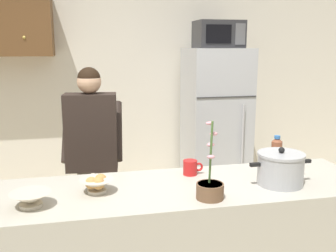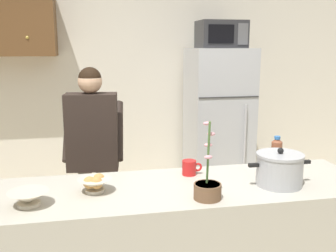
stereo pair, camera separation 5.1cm
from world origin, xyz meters
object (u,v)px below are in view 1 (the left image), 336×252
Objects in this scene: cooking_pot at (280,169)px; coffee_mug at (191,167)px; microwave at (218,34)px; bottle_near_edge at (276,152)px; potted_orchid at (210,187)px; empty_bowl at (31,199)px; refrigerator at (215,127)px; person_near_pot at (92,144)px; bread_bowl at (97,184)px.

coffee_mug is (-0.48, 0.28, -0.05)m from cooking_pot.
microwave is 2.17× the size of bottle_near_edge.
cooking_pot is 0.50m from potted_orchid.
potted_orchid is at bearing -5.19° from empty_bowl.
refrigerator reaches higher than bottle_near_edge.
coffee_mug is at bearing -50.54° from person_near_pot.
empty_bowl is (-0.34, -0.13, -0.01)m from bread_bowl.
cooking_pot is 0.34m from bottle_near_edge.
bottle_near_edge is (-0.13, -1.61, -0.82)m from microwave.
person_near_pot is 1.11m from empty_bowl.
bottle_near_edge is (0.61, 0.03, 0.06)m from coffee_mug.
potted_orchid reaches higher than cooking_pot.
cooking_pot reaches higher than empty_bowl.
potted_orchid is (-0.61, -0.43, -0.04)m from bottle_near_edge.
bread_bowl is 0.93× the size of empty_bowl.
empty_bowl is at bearing -167.41° from bottle_near_edge.
refrigerator reaches higher than empty_bowl.
potted_orchid is at bearing -109.91° from refrigerator.
potted_orchid is (0.93, -0.08, 0.02)m from empty_bowl.
person_near_pot is 3.65× the size of potted_orchid.
refrigerator reaches higher than coffee_mug.
potted_orchid is (-0.48, -0.12, -0.03)m from cooking_pot.
cooking_pot reaches higher than bread_bowl.
microwave is at bearing 82.03° from cooking_pot.
bread_bowl is at bearing -162.54° from coffee_mug.
microwave is 3.66× the size of coffee_mug.
bottle_near_edge is (1.55, 0.35, 0.06)m from empty_bowl.
cooking_pot is 1.76× the size of bottle_near_edge.
person_near_pot is 7.13× the size of bottle_near_edge.
bottle_near_edge is at bearing -94.76° from microwave.
refrigerator reaches higher than potted_orchid.
cooking_pot is 1.85× the size of empty_bowl.
coffee_mug is (0.61, -0.74, -0.01)m from person_near_pot.
refrigerator is 8.76× the size of bread_bowl.
person_near_pot is (-1.35, -0.92, 0.12)m from refrigerator.
cooking_pot is 1.08m from bread_bowl.
microwave is at bearing 53.64° from bread_bowl.
coffee_mug is 0.63m from bread_bowl.
coffee_mug is (-0.74, -1.66, 0.11)m from refrigerator.
microwave is 2.43m from bread_bowl.
refrigerator is 1.65m from bottle_near_edge.
cooking_pot is 2.97× the size of coffee_mug.
coffee_mug is at bearing -114.44° from microwave.
bread_bowl is at bearing 175.03° from cooking_pot.
person_near_pot is at bearing 90.46° from bread_bowl.
person_near_pot is 12.03× the size of coffee_mug.
bottle_near_edge is at bearing 35.06° from potted_orchid.
potted_orchid is at bearing -90.55° from coffee_mug.
microwave is at bearing 65.56° from coffee_mug.
coffee_mug is at bearing 89.45° from potted_orchid.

